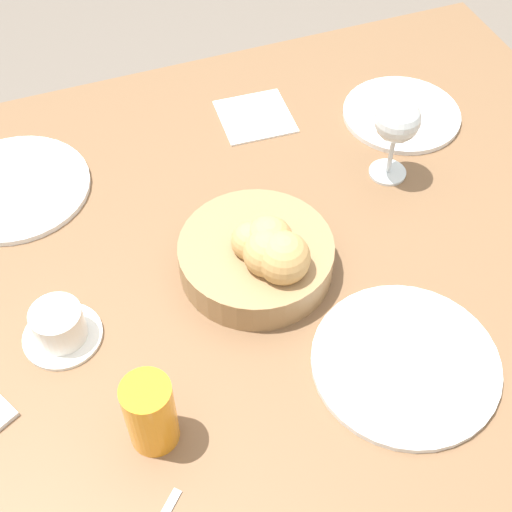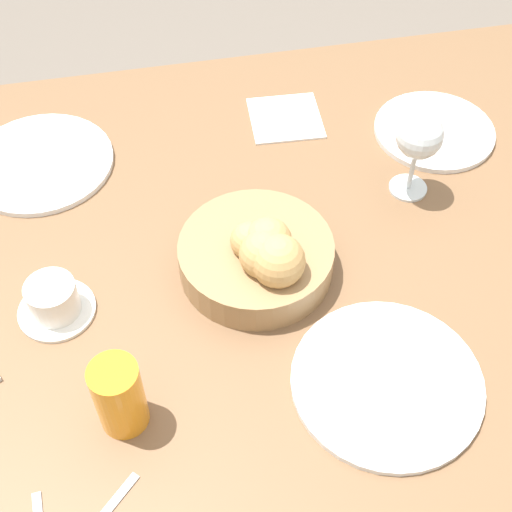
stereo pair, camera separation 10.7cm
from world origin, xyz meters
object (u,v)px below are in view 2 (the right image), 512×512
napkin (285,118)px  plate_far_center (387,382)px  bread_basket (260,255)px  juice_glass (119,396)px  wine_glass (419,138)px  plate_near_right (40,163)px  plate_near_left (434,131)px  coffee_cup (54,301)px

napkin → plate_far_center: bearing=91.1°
plate_far_center → napkin: (0.01, -0.57, -0.00)m
bread_basket → juice_glass: (0.22, 0.20, 0.02)m
wine_glass → napkin: wine_glass is taller
plate_far_center → napkin: size_ratio=1.92×
juice_glass → wine_glass: 0.60m
plate_far_center → napkin: 0.57m
plate_near_right → wine_glass: 0.64m
plate_near_left → wine_glass: 0.19m
wine_glass → napkin: size_ratio=1.15×
plate_far_center → plate_near_right: bearing=-49.4°
bread_basket → napkin: bread_basket is taller
plate_far_center → coffee_cup: bearing=-25.8°
plate_far_center → wine_glass: size_ratio=1.68×
plate_near_right → napkin: size_ratio=1.86×
coffee_cup → napkin: (-0.43, -0.36, -0.02)m
plate_near_right → coffee_cup: (-0.02, 0.32, 0.02)m
plate_near_right → napkin: 0.45m
plate_near_left → plate_far_center: size_ratio=0.83×
wine_glass → coffee_cup: wine_glass is taller
juice_glass → coffee_cup: 0.21m
bread_basket → coffee_cup: size_ratio=2.07×
coffee_cup → napkin: coffee_cup is taller
juice_glass → wine_glass: wine_glass is taller
plate_near_right → plate_far_center: size_ratio=0.97×
juice_glass → bread_basket: bearing=-137.6°
plate_near_right → napkin: plate_near_right is taller
coffee_cup → plate_near_left: bearing=-158.6°
plate_near_left → napkin: bearing=-19.7°
bread_basket → plate_near_right: 0.45m
wine_glass → plate_near_left: bearing=-126.4°
plate_near_right → plate_far_center: same height
plate_near_right → juice_glass: size_ratio=2.15×
plate_near_left → plate_far_center: 0.54m
bread_basket → napkin: size_ratio=1.72×
coffee_cup → plate_near_right: bearing=-86.3°
bread_basket → coffee_cup: bearing=2.0°
plate_near_left → wine_glass: size_ratio=1.39×
bread_basket → plate_near_right: size_ratio=0.93×
plate_near_left → napkin: plate_near_left is taller
plate_near_left → juice_glass: bearing=37.5°
bread_basket → plate_near_right: (0.33, -0.31, -0.04)m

